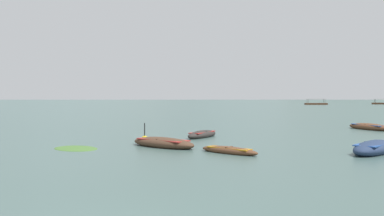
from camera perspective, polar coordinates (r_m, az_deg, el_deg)
name	(u,v)px	position (r m, az deg, el deg)	size (l,w,h in m)	color
ground_plane	(222,99)	(1505.94, 4.40, 1.27)	(6000.00, 6000.00, 0.00)	#425B56
mountain_1	(43,46)	(1895.97, -20.98, 8.48)	(1394.67, 1394.67, 480.71)	slate
mountain_2	(218,56)	(2163.03, 3.81, 7.57)	(1157.34, 1157.34, 472.55)	slate
mountain_3	(368,66)	(2278.35, 24.46, 5.67)	(1559.39, 1559.39, 356.32)	#4C5B56
rowboat_1	(202,135)	(24.72, 1.51, -3.92)	(2.26, 3.38, 0.55)	#2D2826
rowboat_2	(229,150)	(17.62, 5.44, -6.22)	(2.85, 2.39, 0.38)	brown
rowboat_4	(163,143)	(19.91, -4.30, -5.15)	(4.05, 3.39, 0.61)	#4C3323
rowboat_5	(369,127)	(33.95, 24.57, -2.56)	(2.77, 4.48, 0.62)	brown
rowboat_6	(375,148)	(19.56, 25.24, -5.31)	(3.56, 4.05, 0.70)	navy
ferry_1	(316,104)	(165.63, 17.72, 0.61)	(8.72, 2.93, 2.54)	brown
ferry_2	(384,103)	(189.56, 26.36, 0.62)	(10.35, 6.12, 2.54)	brown
mooring_buoy	(145,139)	(22.86, -6.96, -4.53)	(0.42, 0.42, 1.16)	yellow
weed_patch_0	(76,149)	(20.00, -16.68, -5.72)	(2.61, 1.86, 0.14)	#477033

